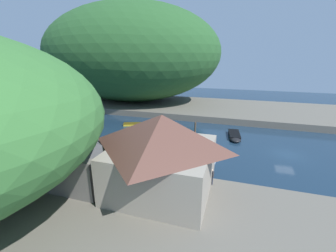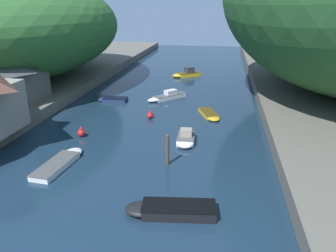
{
  "view_description": "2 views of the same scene",
  "coord_description": "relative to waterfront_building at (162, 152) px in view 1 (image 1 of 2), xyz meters",
  "views": [
    {
      "loc": [
        -33.68,
        7.57,
        13.8
      ],
      "look_at": [
        1.97,
        18.79,
        1.95
      ],
      "focal_mm": 24.0,
      "sensor_mm": 36.0,
      "label": 1
    },
    {
      "loc": [
        7.6,
        -9.8,
        12.64
      ],
      "look_at": [
        3.0,
        17.38,
        2.23
      ],
      "focal_mm": 35.0,
      "sensor_mm": 36.0,
      "label": 2
    }
  ],
  "objects": [
    {
      "name": "boat_navy_launch",
      "position": [
        8.4,
        17.65,
        -4.99
      ],
      "size": [
        4.06,
        1.99,
        0.48
      ],
      "rotation": [
        0.0,
        0.0,
        1.62
      ],
      "color": "navy",
      "rests_on": "water_surface"
    },
    {
      "name": "boat_far_upstream",
      "position": [
        21.99,
        13.39,
        -5.01
      ],
      "size": [
        3.01,
        4.8,
        0.43
      ],
      "rotation": [
        0.0,
        0.0,
        3.51
      ],
      "color": "gold",
      "rests_on": "water_surface"
    },
    {
      "name": "right_bank",
      "position": [
        38.93,
        16.17,
        -4.54
      ],
      "size": [
        22.0,
        120.0,
        1.38
      ],
      "color": "#666056",
      "rests_on": "ground"
    },
    {
      "name": "channel_buoy_near",
      "position": [
        9.55,
        4.95,
        -4.77
      ],
      "size": [
        0.77,
        0.77,
        1.16
      ],
      "color": "red",
      "rests_on": "water_surface"
    },
    {
      "name": "person_by_boathouse",
      "position": [
        2.13,
        -4.48,
        -2.87
      ],
      "size": [
        0.34,
        0.43,
        1.69
      ],
      "rotation": [
        0.0,
        0.0,
        1.22
      ],
      "color": "#282D3D",
      "rests_on": "left_bank"
    },
    {
      "name": "waterfront_building",
      "position": [
        0.0,
        0.0,
        0.0
      ],
      "size": [
        9.73,
        9.68,
        7.42
      ],
      "color": "gray",
      "rests_on": "left_bank"
    },
    {
      "name": "channel_buoy_far",
      "position": [
        15.17,
        11.48,
        -4.8
      ],
      "size": [
        0.72,
        0.72,
        1.09
      ],
      "color": "red",
      "rests_on": "water_surface"
    },
    {
      "name": "boat_open_rowboat",
      "position": [
        20.26,
        -6.34,
        -4.88
      ],
      "size": [
        5.96,
        2.41,
        0.69
      ],
      "rotation": [
        0.0,
        0.0,
        1.69
      ],
      "color": "black",
      "rests_on": "water_surface"
    },
    {
      "name": "boat_yellow_tender",
      "position": [
        20.08,
        5.03,
        -4.81
      ],
      "size": [
        1.74,
        3.47,
        1.3
      ],
      "rotation": [
        0.0,
        0.0,
        3.18
      ],
      "color": "white",
      "rests_on": "water_surface"
    },
    {
      "name": "boathouse_shed",
      "position": [
        -1.47,
        10.01,
        -1.1
      ],
      "size": [
        5.7,
        10.76,
        5.32
      ],
      "color": "slate",
      "rests_on": "left_bank"
    },
    {
      "name": "boat_small_dinghy",
      "position": [
        16.6,
        35.34,
        -4.72
      ],
      "size": [
        5.52,
        4.73,
        1.69
      ],
      "rotation": [
        0.0,
        0.0,
        2.19
      ],
      "color": "gold",
      "rests_on": "water_surface"
    },
    {
      "name": "boat_red_skiff",
      "position": [
        10.34,
        -1.07,
        -4.99
      ],
      "size": [
        2.22,
        6.2,
        0.47
      ],
      "rotation": [
        0.0,
        0.0,
        6.19
      ],
      "color": "white",
      "rests_on": "water_surface"
    },
    {
      "name": "water_surface",
      "position": [
        15.62,
        16.17,
        -5.22
      ],
      "size": [
        130.0,
        130.0,
        0.0
      ],
      "primitive_type": "plane",
      "color": "#192D42",
      "rests_on": "ground"
    },
    {
      "name": "mooring_post_middle",
      "position": [
        19.09,
        0.42,
        -3.86
      ],
      "size": [
        0.31,
        0.31,
        2.71
      ],
      "color": "#4C3D2D",
      "rests_on": "water_surface"
    },
    {
      "name": "person_on_quay",
      "position": [
        2.59,
        7.21,
        -2.87
      ],
      "size": [
        0.35,
        0.44,
        1.69
      ],
      "rotation": [
        0.0,
        0.0,
        1.96
      ],
      "color": "#282D3D",
      "rests_on": "left_bank"
    },
    {
      "name": "boat_cabin_cruiser",
      "position": [
        15.62,
        19.91,
        -4.85
      ],
      "size": [
        5.25,
        5.59,
        1.17
      ],
      "rotation": [
        0.0,
        0.0,
        2.4
      ],
      "color": "white",
      "rests_on": "water_surface"
    },
    {
      "name": "hillside_right",
      "position": [
        40.03,
        23.16,
        9.01
      ],
      "size": [
        35.19,
        49.26,
        25.72
      ],
      "color": "#285628",
      "rests_on": "right_bank"
    }
  ]
}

